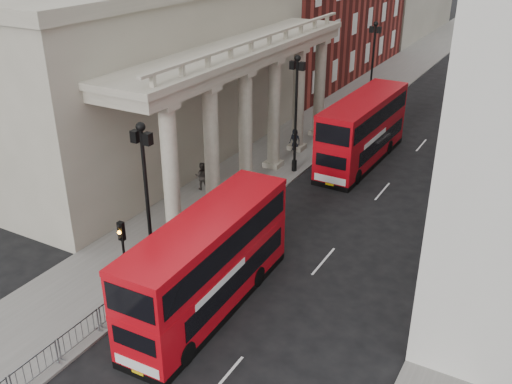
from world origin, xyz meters
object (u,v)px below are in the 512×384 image
lamp_post_mid (296,106)px  lamp_post_north (373,61)px  pedestrian_a (214,186)px  pedestrian_b (202,176)px  bus_far (363,129)px  pedestrian_c (295,140)px  traffic_light (123,248)px  bus_near (209,262)px  lamp_post_south (147,195)px

lamp_post_mid → lamp_post_north: (0.00, 16.00, 0.00)m
lamp_post_north → pedestrian_a: lamp_post_north is taller
pedestrian_a → pedestrian_b: 1.61m
bus_far → pedestrian_c: 5.45m
lamp_post_mid → traffic_light: size_ratio=1.93×
pedestrian_c → bus_near: bearing=-72.9°
lamp_post_south → pedestrian_a: (-2.57, 9.41, -3.94)m
traffic_light → pedestrian_a: size_ratio=2.51×
lamp_post_south → bus_near: (3.49, -0.22, -2.46)m
bus_far → lamp_post_mid: bearing=-127.7°
lamp_post_north → bus_far: bearing=-73.5°
pedestrian_a → pedestrian_c: pedestrian_c is taller
bus_near → bus_far: (-0.02, 20.50, 0.14)m
lamp_post_north → bus_far: (3.47, -11.72, -2.32)m
bus_near → pedestrian_c: (-5.19, 19.83, -1.43)m
bus_near → lamp_post_north: bearing=94.6°
lamp_post_south → traffic_light: size_ratio=1.93×
bus_far → lamp_post_north: bearing=107.8°
pedestrian_a → lamp_post_north: bearing=51.2°
bus_far → pedestrian_c: size_ratio=6.41×
lamp_post_mid → traffic_light: 18.11m
lamp_post_north → pedestrian_b: (-4.00, -21.85, -3.83)m
traffic_light → pedestrian_c: bearing=94.8°
lamp_post_mid → pedestrian_c: (-1.70, 3.62, -3.89)m
lamp_post_south → lamp_post_north: same height
lamp_post_north → pedestrian_a: bearing=-96.5°
lamp_post_north → traffic_light: lamp_post_north is taller
bus_far → pedestrian_b: bearing=-125.1°
pedestrian_b → pedestrian_a: bearing=125.5°
traffic_light → pedestrian_a: bearing=103.1°
lamp_post_south → lamp_post_mid: size_ratio=1.00×
lamp_post_north → pedestrian_b: size_ratio=4.34×
lamp_post_north → bus_far: 12.44m
lamp_post_north → pedestrian_c: size_ratio=4.63×
bus_near → pedestrian_c: bus_near is taller
bus_near → pedestrian_a: bus_near is taller
bus_far → pedestrian_a: size_ratio=6.74×
lamp_post_north → traffic_light: bearing=-89.8°
lamp_post_north → traffic_light: 34.07m
pedestrian_c → lamp_post_south: bearing=-82.6°
traffic_light → pedestrian_b: 13.00m
bus_near → pedestrian_a: 11.47m
bus_near → bus_far: bearing=88.5°
lamp_post_mid → bus_near: size_ratio=0.76×
pedestrian_a → lamp_post_south: bearing=-107.1°
lamp_post_south → pedestrian_c: lamp_post_south is taller
lamp_post_south → pedestrian_b: 11.56m
lamp_post_mid → pedestrian_b: (-4.00, -5.85, -3.83)m
lamp_post_mid → pedestrian_a: 8.09m
lamp_post_north → bus_near: size_ratio=0.76×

